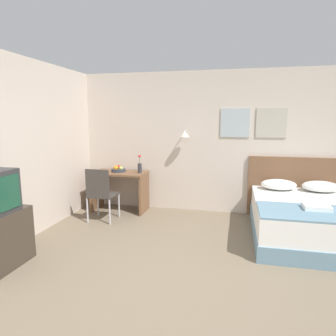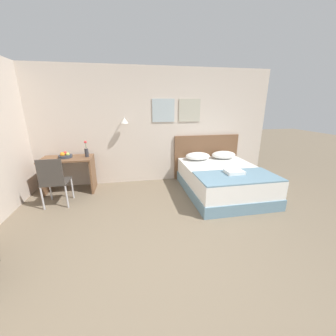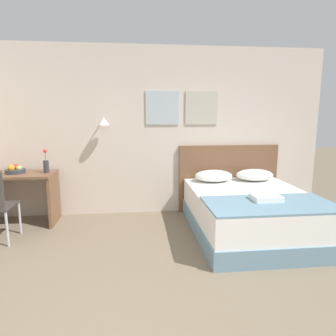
{
  "view_description": "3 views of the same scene",
  "coord_description": "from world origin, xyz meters",
  "px_view_note": "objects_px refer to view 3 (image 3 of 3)",
  "views": [
    {
      "loc": [
        0.39,
        -2.66,
        1.77
      ],
      "look_at": [
        -0.65,
        1.87,
        1.01
      ],
      "focal_mm": 32.0,
      "sensor_mm": 36.0,
      "label": 1
    },
    {
      "loc": [
        -0.48,
        -1.88,
        1.86
      ],
      "look_at": [
        0.22,
        1.73,
        0.7
      ],
      "focal_mm": 22.0,
      "sensor_mm": 36.0,
      "label": 2
    },
    {
      "loc": [
        -0.09,
        -1.79,
        1.6
      ],
      "look_at": [
        0.29,
        1.63,
        0.98
      ],
      "focal_mm": 32.0,
      "sensor_mm": 36.0,
      "label": 3
    }
  ],
  "objects_px": {
    "desk": "(18,190)",
    "fruit_bowl": "(15,170)",
    "headboard": "(228,178)",
    "throw_blanket": "(271,204)",
    "pillow_right": "(254,175)",
    "pillow_left": "(213,176)",
    "folded_towel_near_foot": "(266,198)",
    "bed": "(251,213)",
    "flower_vase": "(46,164)"
  },
  "relations": [
    {
      "from": "pillow_right",
      "to": "fruit_bowl",
      "type": "relative_size",
      "value": 2.13
    },
    {
      "from": "pillow_left",
      "to": "folded_towel_near_foot",
      "type": "bearing_deg",
      "value": -73.81
    },
    {
      "from": "bed",
      "to": "flower_vase",
      "type": "height_order",
      "value": "flower_vase"
    },
    {
      "from": "desk",
      "to": "fruit_bowl",
      "type": "distance_m",
      "value": 0.29
    },
    {
      "from": "pillow_left",
      "to": "desk",
      "type": "xyz_separation_m",
      "value": [
        -2.91,
        -0.02,
        -0.14
      ]
    },
    {
      "from": "pillow_right",
      "to": "throw_blanket",
      "type": "height_order",
      "value": "pillow_right"
    },
    {
      "from": "folded_towel_near_foot",
      "to": "fruit_bowl",
      "type": "distance_m",
      "value": 3.48
    },
    {
      "from": "throw_blanket",
      "to": "flower_vase",
      "type": "height_order",
      "value": "flower_vase"
    },
    {
      "from": "pillow_left",
      "to": "fruit_bowl",
      "type": "distance_m",
      "value": 2.94
    },
    {
      "from": "folded_towel_near_foot",
      "to": "desk",
      "type": "relative_size",
      "value": 0.32
    },
    {
      "from": "headboard",
      "to": "throw_blanket",
      "type": "xyz_separation_m",
      "value": [
        -0.0,
        -1.59,
        0.03
      ]
    },
    {
      "from": "pillow_right",
      "to": "desk",
      "type": "relative_size",
      "value": 0.57
    },
    {
      "from": "pillow_right",
      "to": "folded_towel_near_foot",
      "type": "relative_size",
      "value": 1.76
    },
    {
      "from": "throw_blanket",
      "to": "desk",
      "type": "height_order",
      "value": "desk"
    },
    {
      "from": "throw_blanket",
      "to": "folded_towel_near_foot",
      "type": "relative_size",
      "value": 4.5
    },
    {
      "from": "headboard",
      "to": "desk",
      "type": "relative_size",
      "value": 1.62
    },
    {
      "from": "bed",
      "to": "pillow_right",
      "type": "relative_size",
      "value": 3.37
    },
    {
      "from": "bed",
      "to": "pillow_left",
      "type": "bearing_deg",
      "value": 114.66
    },
    {
      "from": "throw_blanket",
      "to": "bed",
      "type": "bearing_deg",
      "value": 90.0
    },
    {
      "from": "pillow_right",
      "to": "fruit_bowl",
      "type": "xyz_separation_m",
      "value": [
        -3.6,
        -0.0,
        0.15
      ]
    },
    {
      "from": "throw_blanket",
      "to": "folded_towel_near_foot",
      "type": "bearing_deg",
      "value": 88.43
    },
    {
      "from": "pillow_right",
      "to": "folded_towel_near_foot",
      "type": "bearing_deg",
      "value": -105.84
    },
    {
      "from": "bed",
      "to": "headboard",
      "type": "xyz_separation_m",
      "value": [
        -0.0,
        1.02,
        0.27
      ]
    },
    {
      "from": "headboard",
      "to": "pillow_left",
      "type": "bearing_deg",
      "value": -138.7
    },
    {
      "from": "pillow_left",
      "to": "flower_vase",
      "type": "xyz_separation_m",
      "value": [
        -2.5,
        -0.02,
        0.23
      ]
    },
    {
      "from": "bed",
      "to": "pillow_right",
      "type": "xyz_separation_m",
      "value": [
        0.33,
        0.73,
        0.37
      ]
    },
    {
      "from": "fruit_bowl",
      "to": "flower_vase",
      "type": "height_order",
      "value": "flower_vase"
    },
    {
      "from": "bed",
      "to": "throw_blanket",
      "type": "bearing_deg",
      "value": -90.0
    },
    {
      "from": "bed",
      "to": "folded_towel_near_foot",
      "type": "bearing_deg",
      "value": -89.5
    },
    {
      "from": "throw_blanket",
      "to": "headboard",
      "type": "bearing_deg",
      "value": 90.0
    },
    {
      "from": "bed",
      "to": "pillow_left",
      "type": "xyz_separation_m",
      "value": [
        -0.33,
        0.73,
        0.37
      ]
    },
    {
      "from": "headboard",
      "to": "fruit_bowl",
      "type": "xyz_separation_m",
      "value": [
        -3.27,
        -0.3,
        0.26
      ]
    },
    {
      "from": "throw_blanket",
      "to": "desk",
      "type": "distance_m",
      "value": 3.48
    },
    {
      "from": "headboard",
      "to": "fruit_bowl",
      "type": "distance_m",
      "value": 3.29
    },
    {
      "from": "headboard",
      "to": "pillow_left",
      "type": "distance_m",
      "value": 0.46
    },
    {
      "from": "headboard",
      "to": "pillow_right",
      "type": "relative_size",
      "value": 2.83
    },
    {
      "from": "pillow_right",
      "to": "desk",
      "type": "height_order",
      "value": "desk"
    },
    {
      "from": "pillow_right",
      "to": "desk",
      "type": "bearing_deg",
      "value": -179.62
    },
    {
      "from": "pillow_right",
      "to": "flower_vase",
      "type": "xyz_separation_m",
      "value": [
        -3.16,
        -0.02,
        0.23
      ]
    },
    {
      "from": "pillow_left",
      "to": "bed",
      "type": "bearing_deg",
      "value": -65.34
    },
    {
      "from": "fruit_bowl",
      "to": "desk",
      "type": "bearing_deg",
      "value": -37.44
    },
    {
      "from": "folded_towel_near_foot",
      "to": "desk",
      "type": "distance_m",
      "value": 3.44
    },
    {
      "from": "folded_towel_near_foot",
      "to": "fruit_bowl",
      "type": "relative_size",
      "value": 1.21
    },
    {
      "from": "throw_blanket",
      "to": "pillow_right",
      "type": "bearing_deg",
      "value": 75.61
    },
    {
      "from": "pillow_left",
      "to": "throw_blanket",
      "type": "xyz_separation_m",
      "value": [
        0.33,
        -1.3,
        -0.08
      ]
    },
    {
      "from": "bed",
      "to": "headboard",
      "type": "bearing_deg",
      "value": 90.0
    },
    {
      "from": "fruit_bowl",
      "to": "pillow_right",
      "type": "bearing_deg",
      "value": 0.05
    },
    {
      "from": "pillow_right",
      "to": "pillow_left",
      "type": "bearing_deg",
      "value": 180.0
    },
    {
      "from": "throw_blanket",
      "to": "folded_towel_near_foot",
      "type": "height_order",
      "value": "folded_towel_near_foot"
    },
    {
      "from": "pillow_left",
      "to": "folded_towel_near_foot",
      "type": "distance_m",
      "value": 1.21
    }
  ]
}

